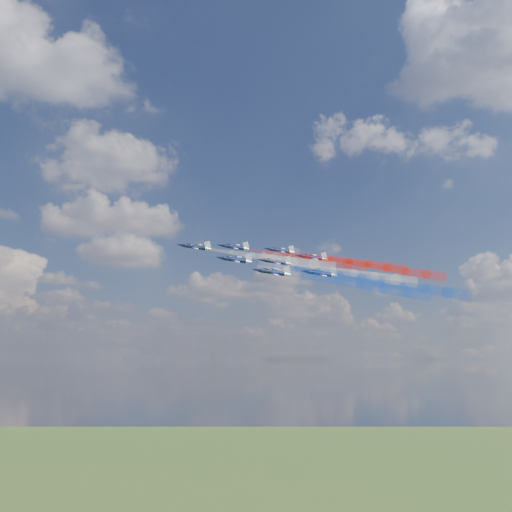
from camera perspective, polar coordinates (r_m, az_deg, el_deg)
name	(u,v)px	position (r m, az deg, el deg)	size (l,w,h in m)	color
jet_lead	(195,247)	(167.83, -6.15, 0.91)	(8.51, 10.64, 2.84)	black
trail_lead	(273,258)	(166.39, 1.70, -0.24)	(3.55, 36.96, 3.55)	white
jet_inner_left	(235,260)	(157.25, -2.11, -0.39)	(8.51, 10.64, 2.84)	black
trail_inner_left	(318,272)	(157.61, 6.25, -1.61)	(3.55, 36.96, 3.55)	blue
jet_inner_right	(234,247)	(176.17, -2.21, 0.90)	(8.51, 10.64, 2.84)	black
trail_inner_right	(308,258)	(176.23, 5.25, -0.19)	(3.55, 36.96, 3.55)	red
jet_outer_left	(273,272)	(148.74, 1.71, -1.65)	(8.51, 10.64, 2.84)	black
trail_outer_left	(360,285)	(150.78, 10.47, -2.91)	(3.55, 36.96, 3.55)	blue
jet_center_third	(276,262)	(166.28, 1.99, -0.59)	(8.51, 10.64, 2.84)	black
trail_center_third	(354,273)	(168.19, 9.83, -1.73)	(3.55, 36.96, 3.55)	white
jet_outer_right	(280,251)	(185.94, 2.48, 0.55)	(8.51, 10.64, 2.84)	black
trail_outer_right	(350,261)	(187.81, 9.49, -0.49)	(3.55, 36.96, 3.55)	red
jet_rear_left	(320,273)	(157.80, 6.48, -1.75)	(8.51, 10.64, 2.84)	black
trail_rear_left	(403,286)	(161.62, 14.61, -2.91)	(3.55, 36.96, 3.55)	blue
jet_rear_right	(312,257)	(176.80, 5.69, -0.15)	(8.51, 10.64, 2.84)	black
trail_rear_right	(386,268)	(180.04, 12.98, -1.22)	(3.55, 36.96, 3.55)	red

